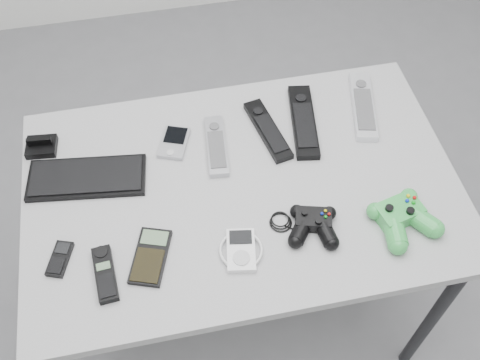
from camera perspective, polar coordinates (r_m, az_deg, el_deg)
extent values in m
plane|color=slate|center=(2.06, 1.62, -12.68)|extent=(3.50, 3.50, 0.00)
cube|color=gray|center=(1.44, 0.22, -0.86)|extent=(1.10, 0.71, 0.03)
cylinder|color=black|center=(1.76, 18.99, -13.09)|extent=(0.04, 0.04, 0.71)
cylinder|color=black|center=(1.93, -16.44, -2.31)|extent=(0.04, 0.04, 0.71)
cylinder|color=black|center=(2.02, 12.46, 2.40)|extent=(0.04, 0.04, 0.71)
cube|color=black|center=(1.48, -15.30, 0.27)|extent=(0.31, 0.16, 0.02)
cube|color=black|center=(1.57, -19.62, 3.46)|extent=(0.08, 0.08, 0.04)
cube|color=#A3A4AA|center=(1.51, -6.73, 3.82)|extent=(0.10, 0.12, 0.02)
cube|color=#A3A4AA|center=(1.49, -2.42, 3.53)|extent=(0.07, 0.20, 0.02)
cube|color=black|center=(1.53, 2.84, 5.12)|extent=(0.09, 0.23, 0.02)
cube|color=black|center=(1.55, 6.47, 5.98)|extent=(0.10, 0.26, 0.02)
cube|color=silver|center=(1.62, 12.39, 7.42)|extent=(0.11, 0.26, 0.03)
cube|color=black|center=(1.37, -17.84, -7.63)|extent=(0.07, 0.10, 0.02)
cube|color=black|center=(1.32, -13.56, -9.25)|extent=(0.05, 0.14, 0.02)
cube|color=black|center=(1.32, -9.09, -7.67)|extent=(0.12, 0.16, 0.01)
cube|color=white|center=(1.31, 0.10, -7.12)|extent=(0.12, 0.13, 0.02)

